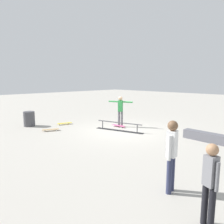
{
  "coord_description": "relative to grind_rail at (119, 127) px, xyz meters",
  "views": [
    {
      "loc": [
        -7.01,
        7.71,
        2.55
      ],
      "look_at": [
        0.12,
        0.65,
        1.0
      ],
      "focal_mm": 34.31,
      "sensor_mm": 36.0,
      "label": 1
    }
  ],
  "objects": [
    {
      "name": "ground_plane",
      "position": [
        -0.12,
        -0.15,
        -0.19
      ],
      "size": [
        60.0,
        60.0,
        0.0
      ],
      "primitive_type": "plane",
      "color": "#ADA89E"
    },
    {
      "name": "grind_rail",
      "position": [
        0.0,
        0.0,
        0.0
      ],
      "size": [
        2.53,
        0.95,
        0.44
      ],
      "rotation": [
        0.0,
        0.0,
        0.29
      ],
      "color": "black",
      "rests_on": "ground_plane"
    },
    {
      "name": "skate_ledge",
      "position": [
        -3.92,
        -1.22,
        -0.0
      ],
      "size": [
        2.15,
        0.46,
        0.37
      ],
      "primitive_type": "cube",
      "rotation": [
        0.0,
        0.0,
        -0.04
      ],
      "color": "#595960",
      "rests_on": "ground_plane"
    },
    {
      "name": "skater_main",
      "position": [
        0.58,
        -0.71,
        0.77
      ],
      "size": [
        1.25,
        0.6,
        1.65
      ],
      "rotation": [
        0.0,
        0.0,
        0.41
      ],
      "color": "slate",
      "rests_on": "ground_plane"
    },
    {
      "name": "skateboard_main",
      "position": [
        0.6,
        -0.59,
        -0.12
      ],
      "size": [
        0.81,
        0.3,
        0.09
      ],
      "rotation": [
        0.0,
        0.0,
        3.21
      ],
      "color": "#E05993",
      "rests_on": "ground_plane"
    },
    {
      "name": "bystander_white_shirt",
      "position": [
        -4.83,
        3.42,
        0.75
      ],
      "size": [
        0.23,
        0.38,
        1.66
      ],
      "rotation": [
        0.0,
        0.0,
        1.73
      ],
      "color": "#2D3351",
      "rests_on": "ground_plane"
    },
    {
      "name": "bystander_grey_shirt",
      "position": [
        -5.89,
        3.99,
        0.66
      ],
      "size": [
        0.34,
        0.23,
        1.5
      ],
      "rotation": [
        0.0,
        0.0,
        2.77
      ],
      "color": "black",
      "rests_on": "ground_plane"
    },
    {
      "name": "loose_skateboard_yellow",
      "position": [
        3.19,
        1.12,
        -0.12
      ],
      "size": [
        0.41,
        0.82,
        0.09
      ],
      "rotation": [
        0.0,
        0.0,
        4.44
      ],
      "color": "yellow",
      "rests_on": "ground_plane"
    },
    {
      "name": "loose_skateboard_natural",
      "position": [
        2.36,
        2.46,
        -0.12
      ],
      "size": [
        0.53,
        0.81,
        0.09
      ],
      "rotation": [
        0.0,
        0.0,
        4.26
      ],
      "color": "tan",
      "rests_on": "ground_plane"
    },
    {
      "name": "trash_bin",
      "position": [
        4.19,
        2.71,
        0.21
      ],
      "size": [
        0.59,
        0.59,
        0.8
      ],
      "primitive_type": "cylinder",
      "color": "#47474C",
      "rests_on": "ground_plane"
    }
  ]
}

